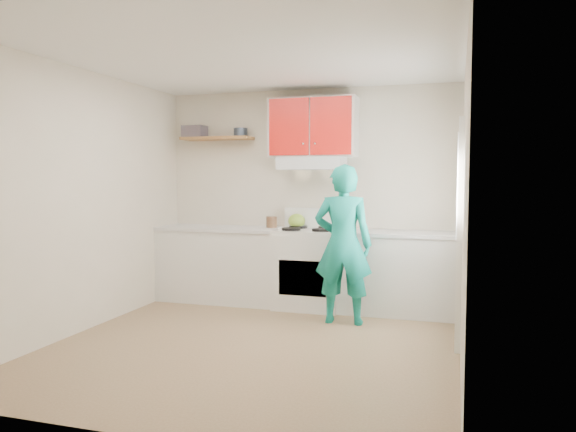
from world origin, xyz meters
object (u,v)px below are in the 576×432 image
(tin, at_px, (241,132))
(crock, at_px, (272,223))
(kettle, at_px, (297,221))
(person, at_px, (343,244))
(stove, at_px, (309,269))

(tin, distance_m, crock, 1.20)
(kettle, bearing_deg, person, -41.87)
(tin, height_order, kettle, tin)
(stove, relative_size, person, 0.55)
(tin, bearing_deg, person, -28.50)
(stove, distance_m, tin, 1.90)
(crock, bearing_deg, stove, -11.97)
(crock, distance_m, person, 1.24)
(tin, xyz_separation_m, crock, (0.44, -0.10, -1.11))
(tin, xyz_separation_m, person, (1.46, -0.79, -1.26))
(kettle, relative_size, crock, 1.30)
(kettle, bearing_deg, crock, -171.42)
(stove, height_order, tin, tin)
(stove, distance_m, crock, 0.73)
(tin, distance_m, person, 2.09)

